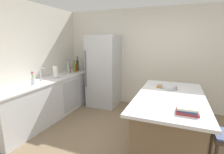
% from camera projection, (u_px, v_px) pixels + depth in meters
% --- Properties ---
extents(ground_plane, '(7.20, 7.20, 0.00)m').
position_uv_depth(ground_plane, '(126.00, 153.00, 2.68)').
color(ground_plane, '#7A664C').
extents(wall_rear, '(6.00, 0.10, 2.60)m').
position_uv_depth(wall_rear, '(152.00, 59.00, 4.45)').
color(wall_rear, silver).
rests_on(wall_rear, ground_plane).
extents(wall_left, '(0.10, 6.00, 2.60)m').
position_uv_depth(wall_left, '(8.00, 65.00, 3.29)').
color(wall_left, silver).
rests_on(wall_left, ground_plane).
extents(counter_run_left, '(0.69, 2.87, 0.91)m').
position_uv_depth(counter_run_left, '(51.00, 98.00, 3.95)').
color(counter_run_left, silver).
rests_on(counter_run_left, ground_plane).
extents(kitchen_island, '(1.02, 1.92, 0.92)m').
position_uv_depth(kitchen_island, '(168.00, 122.00, 2.74)').
color(kitchen_island, '#7A6047').
rests_on(kitchen_island, ground_plane).
extents(refrigerator, '(0.78, 0.78, 1.91)m').
position_uv_depth(refrigerator, '(104.00, 71.00, 4.58)').
color(refrigerator, '#B7BABF').
rests_on(refrigerator, ground_plane).
extents(sink_faucet, '(0.15, 0.05, 0.30)m').
position_uv_depth(sink_faucet, '(41.00, 74.00, 3.67)').
color(sink_faucet, silver).
rests_on(sink_faucet, counter_run_left).
extents(flower_vase, '(0.07, 0.07, 0.26)m').
position_uv_depth(flower_vase, '(33.00, 80.00, 3.34)').
color(flower_vase, silver).
rests_on(flower_vase, counter_run_left).
extents(paper_towel_roll, '(0.14, 0.14, 0.31)m').
position_uv_depth(paper_towel_roll, '(56.00, 72.00, 3.96)').
color(paper_towel_roll, gray).
rests_on(paper_towel_roll, counter_run_left).
extents(soda_bottle, '(0.08, 0.08, 0.31)m').
position_uv_depth(soda_bottle, '(82.00, 66.00, 4.99)').
color(soda_bottle, silver).
rests_on(soda_bottle, counter_run_left).
extents(wine_bottle, '(0.07, 0.07, 0.42)m').
position_uv_depth(wine_bottle, '(78.00, 65.00, 4.94)').
color(wine_bottle, '#19381E').
rests_on(wine_bottle, counter_run_left).
extents(whiskey_bottle, '(0.09, 0.09, 0.26)m').
position_uv_depth(whiskey_bottle, '(77.00, 67.00, 4.86)').
color(whiskey_bottle, brown).
rests_on(whiskey_bottle, counter_run_left).
extents(vinegar_bottle, '(0.05, 0.05, 0.30)m').
position_uv_depth(vinegar_bottle, '(75.00, 67.00, 4.77)').
color(vinegar_bottle, '#994C23').
rests_on(vinegar_bottle, counter_run_left).
extents(olive_oil_bottle, '(0.06, 0.06, 0.33)m').
position_uv_depth(olive_oil_bottle, '(74.00, 67.00, 4.66)').
color(olive_oil_bottle, olive).
rests_on(olive_oil_bottle, counter_run_left).
extents(hot_sauce_bottle, '(0.04, 0.04, 0.25)m').
position_uv_depth(hot_sauce_bottle, '(70.00, 69.00, 4.61)').
color(hot_sauce_bottle, red).
rests_on(hot_sauce_bottle, counter_run_left).
extents(gin_bottle, '(0.06, 0.06, 0.36)m').
position_uv_depth(gin_bottle, '(68.00, 68.00, 4.51)').
color(gin_bottle, '#8CB79E').
rests_on(gin_bottle, counter_run_left).
extents(cookbook_stack, '(0.25, 0.20, 0.08)m').
position_uv_depth(cookbook_stack, '(187.00, 110.00, 1.98)').
color(cookbook_stack, '#A83338').
rests_on(cookbook_stack, kitchen_island).
extents(mixing_bowl, '(0.25, 0.25, 0.07)m').
position_uv_depth(mixing_bowl, '(169.00, 87.00, 2.99)').
color(mixing_bowl, '#B2B5BA').
rests_on(mixing_bowl, kitchen_island).
extents(cutting_board, '(0.36, 0.23, 0.02)m').
position_uv_depth(cutting_board, '(167.00, 87.00, 3.09)').
color(cutting_board, '#9E7042').
rests_on(cutting_board, kitchen_island).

